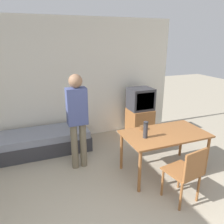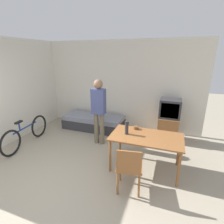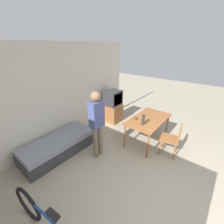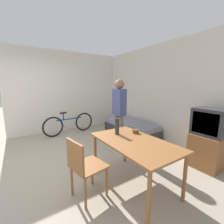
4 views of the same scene
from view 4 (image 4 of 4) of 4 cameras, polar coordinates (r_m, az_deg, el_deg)
The scene contains 11 objects.
ground_plane at distance 3.42m, azimuth -27.59°, elevation -18.44°, with size 20.00×20.00×0.00m, color #9E937F.
wall_back at distance 4.62m, azimuth 15.97°, elevation 7.07°, with size 5.41×0.06×2.70m.
wall_left at distance 5.58m, azimuth -14.20°, elevation 7.65°, with size 0.06×4.27×2.70m.
daybed at distance 4.83m, azimuth 6.90°, elevation -6.19°, with size 1.91×0.76×0.44m.
tv at distance 3.43m, azimuth 32.95°, elevation -8.67°, with size 0.55×0.54×1.16m.
dining_table at distance 2.38m, azimuth 8.33°, elevation -12.59°, with size 1.41×0.80×0.74m.
wooden_chair at distance 2.19m, azimuth -10.95°, elevation -19.30°, with size 0.50×0.50×0.87m.
bicycle at distance 5.09m, azimuth -15.92°, elevation -4.33°, with size 0.22×1.68×0.73m.
person_standing at distance 3.70m, azimuth 2.75°, elevation 1.33°, with size 0.34×0.23×1.71m.
thermos_flask at distance 2.58m, azimuth 1.96°, elevation -5.26°, with size 0.08×0.08×0.27m.
mate_bowl at distance 2.70m, azimuth 8.94°, elevation -7.27°, with size 0.11×0.11×0.06m.
Camera 4 is at (3.03, -0.18, 1.58)m, focal length 24.00 mm.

